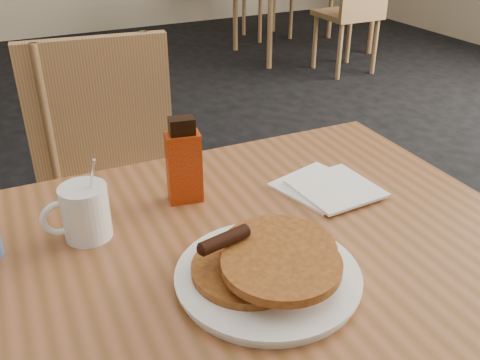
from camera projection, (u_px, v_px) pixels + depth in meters
name	position (u px, v px, depth m)	size (l,w,h in m)	color
main_table	(205.00, 278.00, 0.94)	(1.28, 0.88, 0.75)	#9A5936
chair_main_far	(115.00, 173.00, 1.59)	(0.47, 0.48, 0.95)	tan
chair_neighbor_near	(356.00, 2.00, 4.06)	(0.42, 0.42, 0.93)	tan
pancake_plate	(268.00, 269.00, 0.85)	(0.30, 0.30, 0.09)	white
coffee_mug	(84.00, 212.00, 0.95)	(0.12, 0.09, 0.16)	white
syrup_bottle	(184.00, 163.00, 1.06)	(0.07, 0.05, 0.18)	maroon
napkin_stack	(328.00, 187.00, 1.13)	(0.20, 0.21, 0.01)	white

